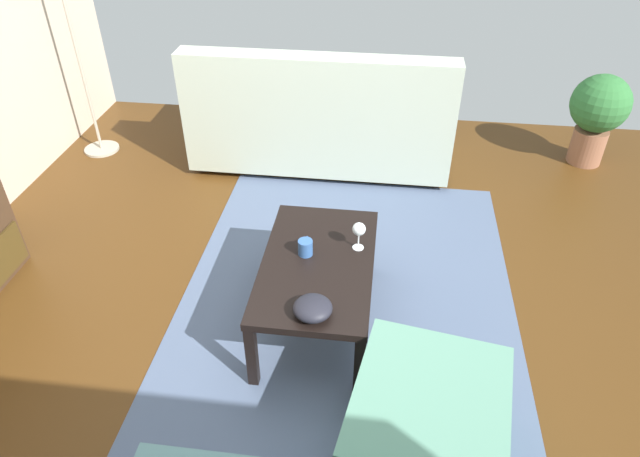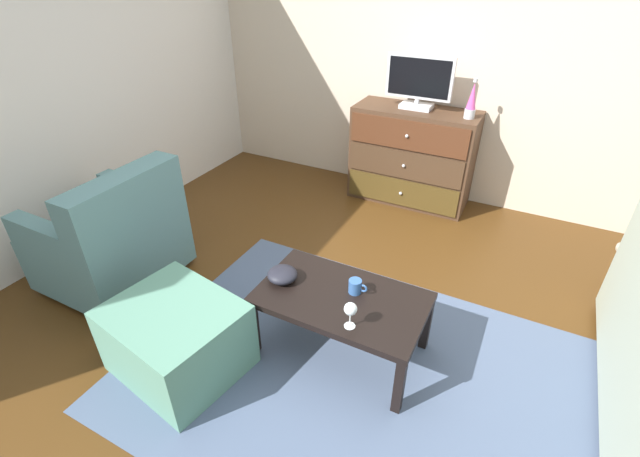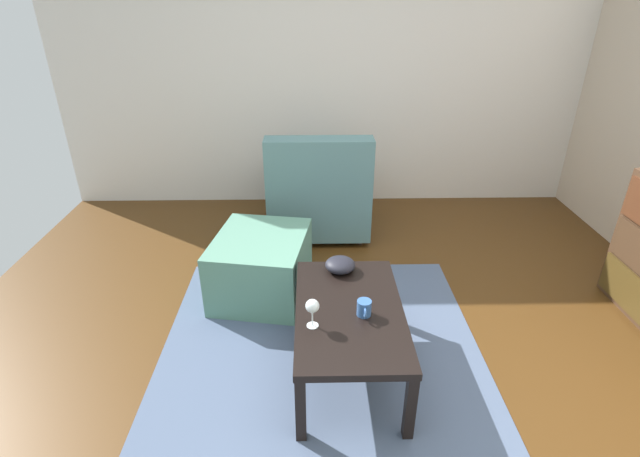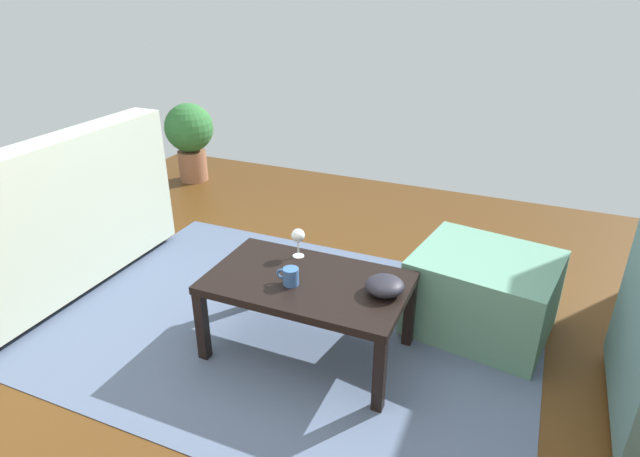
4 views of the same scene
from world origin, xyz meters
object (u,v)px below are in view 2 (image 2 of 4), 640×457
Objects in this scene: tv at (419,81)px; bowl_decorative at (282,275)px; lava_lamp at (472,101)px; ottoman at (177,338)px; mug at (356,286)px; coffee_table at (341,303)px; armchair at (112,238)px; dresser at (412,157)px; wine_glass at (350,310)px.

tv is 3.27× the size of bowl_decorative.
ottoman is (-1.00, -2.60, -0.83)m from lava_lamp.
mug is 0.63× the size of bowl_decorative.
armchair is at bearing -175.66° from coffee_table.
tv is 0.65× the size of armchair.
ottoman is at bearing -23.42° from armchair.
dresser is 0.69m from tv.
tv is 2.87m from ottoman.
lava_lamp reaches higher than armchair.
coffee_table is 0.96m from ottoman.
coffee_table is 1.06× the size of armchair.
bowl_decorative reaches higher than coffee_table.
lava_lamp is at bearing 69.07° from ottoman.
wine_glass is 1.38× the size of mug.
ottoman is at bearing -143.37° from mug.
tv is 3.76× the size of wine_glass.
coffee_table is at bearing -128.36° from mug.
tv is at bearing 86.89° from bowl_decorative.
coffee_table is 0.39m from bowl_decorative.
tv reaches higher than coffee_table.
bowl_decorative is at bearing 4.38° from armchair.
lava_lamp is 2.08m from mug.
coffee_table is at bearing 125.38° from wine_glass.
wine_glass is at bearing -18.03° from bowl_decorative.
bowl_decorative is at bearing -175.81° from coffee_table.
ottoman is (0.96, -0.42, -0.15)m from armchair.
mug is (-0.08, 0.27, -0.07)m from wine_glass.
armchair is (-1.80, -0.20, -0.10)m from mug.
mug is at bearing 107.46° from wine_glass.
wine_glass is at bearing -80.56° from dresser.
armchair is at bearing -131.85° from lava_lamp.
bowl_decorative is at bearing 52.58° from ottoman.
ottoman reaches higher than coffee_table.
tv reaches higher than dresser.
lava_lamp is 2.18m from coffee_table.
dresser is at bearing 174.63° from lava_lamp.
bowl_decorative is at bearing 161.97° from wine_glass.
lava_lamp is at bearing 83.92° from coffee_table.
dresser is 0.76m from lava_lamp.
lava_lamp reaches higher than mug.
dresser is at bearing 86.34° from bowl_decorative.
ottoman is (-0.54, -2.65, -0.23)m from dresser.
lava_lamp reaches higher than wine_glass.
tv reaches higher than mug.
wine_glass is at bearing 21.05° from ottoman.
armchair reaches higher than bowl_decorative.
mug is at bearing -81.21° from tv.
mug reaches higher than ottoman.
wine_glass is 0.87× the size of bowl_decorative.
coffee_table is (-0.22, -2.06, -0.68)m from lava_lamp.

